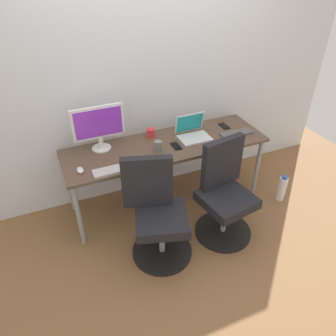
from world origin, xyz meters
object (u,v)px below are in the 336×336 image
at_px(office_chair_left, 157,214).
at_px(office_chair_right, 224,195).
at_px(water_bottle_on_floor, 282,188).
at_px(open_laptop, 193,132).
at_px(coffee_mug, 151,133).
at_px(desktop_monitor, 99,125).

distance_m(office_chair_left, office_chair_right, 0.67).
xyz_separation_m(water_bottle_on_floor, open_laptop, (-0.85, 0.51, 0.62)).
distance_m(open_laptop, coffee_mug, 0.42).
height_order(office_chair_left, coffee_mug, office_chair_left).
relative_size(desktop_monitor, coffee_mug, 5.22).
bearing_deg(desktop_monitor, office_chair_right, -39.64).
height_order(water_bottle_on_floor, desktop_monitor, desktop_monitor).
relative_size(open_laptop, coffee_mug, 3.37).
bearing_deg(office_chair_right, desktop_monitor, 140.36).
height_order(office_chair_right, desktop_monitor, desktop_monitor).
distance_m(office_chair_right, water_bottle_on_floor, 0.88).
xyz_separation_m(office_chair_left, water_bottle_on_floor, (1.50, 0.13, -0.28)).
bearing_deg(water_bottle_on_floor, desktop_monitor, 159.99).
bearing_deg(office_chair_right, coffee_mug, 117.63).
xyz_separation_m(water_bottle_on_floor, desktop_monitor, (-1.75, 0.64, 0.81)).
relative_size(water_bottle_on_floor, open_laptop, 1.00).
bearing_deg(desktop_monitor, coffee_mug, 2.80).
distance_m(office_chair_right, desktop_monitor, 1.32).
distance_m(desktop_monitor, open_laptop, 0.93).
height_order(open_laptop, coffee_mug, open_laptop).
height_order(office_chair_left, desktop_monitor, desktop_monitor).
distance_m(office_chair_right, open_laptop, 0.72).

